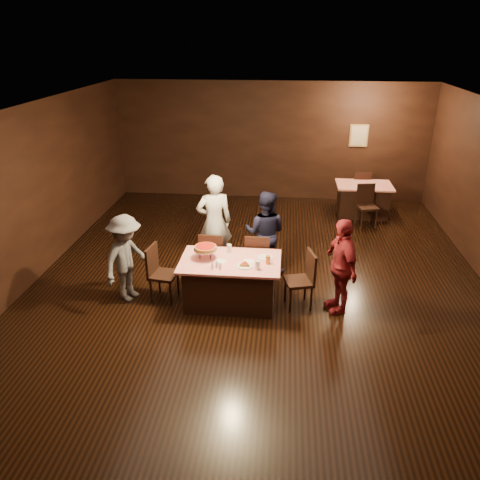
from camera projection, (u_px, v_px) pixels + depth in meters
name	position (u px, v px, depth m)	size (l,w,h in m)	color
room	(260.00, 170.00, 7.25)	(10.00, 10.04, 3.02)	black
main_table	(230.00, 282.00, 7.59)	(1.60, 1.00, 0.77)	red
back_table	(363.00, 200.00, 11.27)	(1.30, 0.90, 0.77)	red
chair_far_left	(213.00, 255.00, 8.27)	(0.42, 0.42, 0.95)	black
chair_far_right	(258.00, 257.00, 8.20)	(0.42, 0.42, 0.95)	black
chair_end_left	(164.00, 274.00, 7.65)	(0.42, 0.42, 0.95)	black
chair_end_right	(299.00, 280.00, 7.45)	(0.42, 0.42, 0.95)	black
chair_back_near	(367.00, 206.00, 10.59)	(0.42, 0.42, 0.95)	black
chair_back_far	(360.00, 189.00, 11.77)	(0.42, 0.42, 0.95)	black
diner_white_jacket	(214.00, 222.00, 8.57)	(0.66, 0.43, 1.80)	silver
diner_navy_hoodie	(265.00, 233.00, 8.42)	(0.76, 0.59, 1.57)	black
diner_grey_knit	(126.00, 258.00, 7.57)	(0.96, 0.55, 1.48)	#5C5B61
diner_red_shirt	(341.00, 266.00, 7.24)	(0.91, 0.38, 1.56)	maroon
pizza_stand	(206.00, 248.00, 7.44)	(0.38, 0.38, 0.22)	black
plate_with_slice	(245.00, 265.00, 7.23)	(0.25, 0.25, 0.06)	white
plate_empty	(265.00, 257.00, 7.51)	(0.25, 0.25, 0.01)	white
glass_front_right	(258.00, 265.00, 7.13)	(0.08, 0.08, 0.14)	silver
glass_amber	(268.00, 260.00, 7.30)	(0.08, 0.08, 0.14)	#BF7F26
glass_back	(229.00, 248.00, 7.68)	(0.08, 0.08, 0.14)	silver
condiments	(216.00, 265.00, 7.17)	(0.17, 0.10, 0.09)	silver
napkin_center	(249.00, 261.00, 7.40)	(0.16, 0.16, 0.01)	white
napkin_left	(220.00, 261.00, 7.40)	(0.16, 0.16, 0.01)	white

